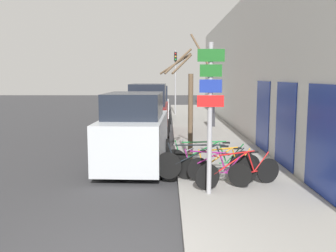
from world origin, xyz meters
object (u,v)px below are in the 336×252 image
object	(u,v)px
parked_car_0	(136,132)
street_tree	(191,105)
bicycle_1	(213,169)
bicycle_4	(210,161)
pedestrian_near	(213,110)
parked_car_2	(157,106)
traffic_light	(177,74)
bicycle_2	(207,165)
signpost	(212,111)
bicycle_3	(226,165)
bicycle_0	(240,171)
parked_car_1	(150,113)

from	to	relation	value
parked_car_0	street_tree	world-z (taller)	street_tree
bicycle_1	bicycle_4	distance (m)	0.73
parked_car_0	pedestrian_near	size ratio (longest dim) A/B	2.99
parked_car_2	traffic_light	distance (m)	3.81
street_tree	traffic_light	bearing A→B (deg)	90.54
bicycle_2	parked_car_2	distance (m)	14.22
signpost	bicycle_2	distance (m)	1.84
street_tree	bicycle_1	bearing A→B (deg)	-79.58
bicycle_1	bicycle_3	bearing A→B (deg)	-16.18
parked_car_0	traffic_light	bearing A→B (deg)	86.43
bicycle_2	pedestrian_near	distance (m)	10.75
traffic_light	bicycle_0	bearing A→B (deg)	-86.03
bicycle_4	pedestrian_near	bearing A→B (deg)	0.31
parked_car_0	parked_car_1	distance (m)	5.88
bicycle_1	bicycle_2	xyz separation A→B (m)	(-0.14, 0.20, 0.06)
bicycle_0	pedestrian_near	size ratio (longest dim) A/B	1.40
bicycle_3	parked_car_2	bearing A→B (deg)	-6.00
parked_car_0	street_tree	size ratio (longest dim) A/B	1.18
bicycle_4	parked_car_0	size ratio (longest dim) A/B	0.54
bicycle_4	street_tree	world-z (taller)	street_tree
parked_car_2	street_tree	xyz separation A→B (m)	(1.48, -11.93, 0.94)
street_tree	parked_car_1	bearing A→B (deg)	104.75
bicycle_1	parked_car_0	xyz separation A→B (m)	(-2.15, 2.53, 0.56)
parked_car_1	bicycle_2	bearing A→B (deg)	-76.22
pedestrian_near	bicycle_4	bearing A→B (deg)	-83.01
bicycle_2	street_tree	size ratio (longest dim) A/B	0.66
parked_car_2	bicycle_4	bearing A→B (deg)	-81.88
signpost	parked_car_2	world-z (taller)	signpost
parked_car_0	street_tree	bearing A→B (deg)	-2.60
bicycle_3	street_tree	world-z (taller)	street_tree
parked_car_1	pedestrian_near	xyz separation A→B (m)	(3.26, 2.45, -0.06)
bicycle_0	street_tree	distance (m)	3.19
signpost	parked_car_0	world-z (taller)	signpost
signpost	parked_car_2	bearing A→B (deg)	96.66
signpost	bicycle_0	world-z (taller)	signpost
traffic_light	parked_car_1	bearing A→B (deg)	-99.30
signpost	parked_car_1	bearing A→B (deg)	101.44
bicycle_2	parked_car_1	xyz separation A→B (m)	(-1.88, 8.20, 0.55)
bicycle_1	bicycle_3	world-z (taller)	bicycle_3
bicycle_3	street_tree	bearing A→B (deg)	7.28
bicycle_1	traffic_light	size ratio (longest dim) A/B	0.41
parked_car_2	parked_car_0	bearing A→B (deg)	-91.11
bicycle_0	traffic_light	size ratio (longest dim) A/B	0.49
bicycle_0	bicycle_2	bearing A→B (deg)	38.22
bicycle_1	parked_car_1	world-z (taller)	parked_car_1
parked_car_0	bicycle_1	bearing A→B (deg)	-46.98
parked_car_2	signpost	bearing A→B (deg)	-83.31
bicycle_2	street_tree	distance (m)	2.59
parked_car_0	parked_car_1	world-z (taller)	parked_car_1
bicycle_0	bicycle_4	distance (m)	1.19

